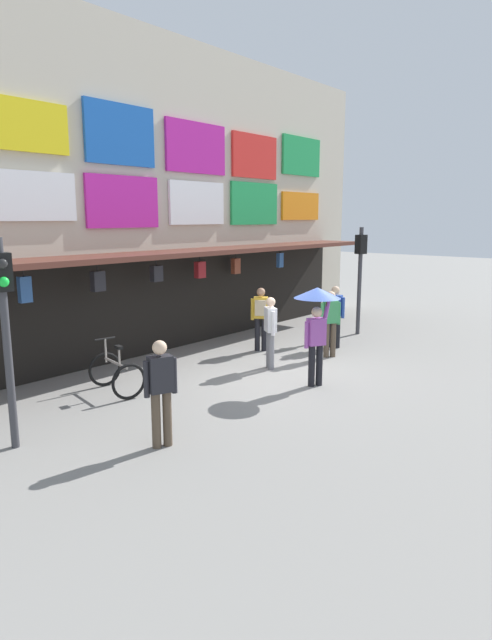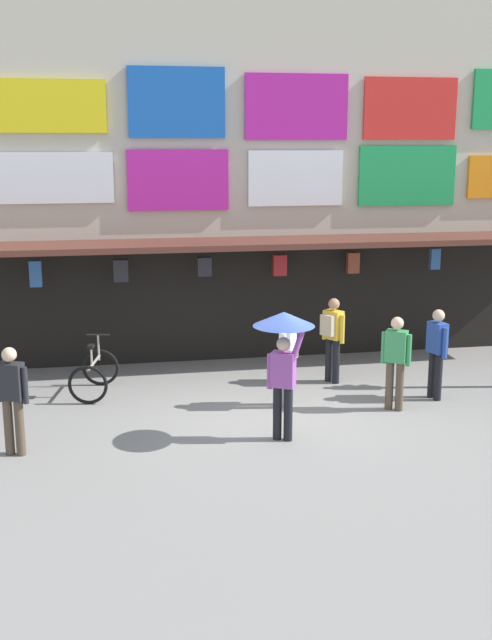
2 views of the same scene
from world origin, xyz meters
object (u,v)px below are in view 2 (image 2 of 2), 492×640
pedestrian_with_umbrella (284,340)px  pedestrian_in_green (289,355)px  pedestrian_in_purple (332,334)px  pedestrian_in_blue (396,358)px  pedestrian_in_red (12,395)px  pedestrian_in_yellow (437,349)px  bicycle_parked (94,374)px

pedestrian_with_umbrella → pedestrian_in_green: 1.75m
pedestrian_with_umbrella → pedestrian_in_purple: bearing=59.8°
pedestrian_with_umbrella → pedestrian_in_blue: bearing=24.6°
pedestrian_in_red → pedestrian_in_yellow: size_ratio=1.00×
pedestrian_in_yellow → pedestrian_in_blue: size_ratio=1.00×
pedestrian_with_umbrella → pedestrian_in_blue: size_ratio=1.24×
pedestrian_in_red → pedestrian_in_yellow: (7.29, 1.35, 0.00)m
bicycle_parked → pedestrian_in_yellow: pedestrian_in_yellow is taller
pedestrian_in_blue → pedestrian_in_purple: bearing=110.4°
pedestrian_with_umbrella → pedestrian_in_yellow: 3.57m
bicycle_parked → pedestrian_in_green: pedestrian_in_green is taller
bicycle_parked → pedestrian_in_purple: pedestrian_in_purple is taller
pedestrian_in_purple → pedestrian_in_yellow: size_ratio=1.00×
pedestrian_in_blue → pedestrian_in_green: same height
pedestrian_in_red → pedestrian_in_yellow: 7.42m
pedestrian_in_blue → pedestrian_in_green: bearing=164.0°
bicycle_parked → pedestrian_with_umbrella: bearing=-43.6°
pedestrian_with_umbrella → pedestrian_in_blue: 2.56m
pedestrian_in_purple → pedestrian_in_red: bearing=-155.3°
bicycle_parked → pedestrian_in_red: size_ratio=0.76×
pedestrian_in_yellow → pedestrian_in_blue: same height
pedestrian_in_yellow → pedestrian_in_blue: bearing=-155.1°
bicycle_parked → pedestrian_with_umbrella: pedestrian_with_umbrella is taller
pedestrian_in_green → bicycle_parked: bearing=159.5°
pedestrian_with_umbrella → pedestrian_in_yellow: (3.19, 1.46, -0.69)m
pedestrian_in_red → pedestrian_in_purple: bearing=24.7°
pedestrian_in_blue → pedestrian_with_umbrella: bearing=-155.4°
bicycle_parked → pedestrian_in_purple: 4.60m
pedestrian_in_purple → pedestrian_in_blue: same height
bicycle_parked → pedestrian_in_yellow: bearing=-12.4°
pedestrian_with_umbrella → pedestrian_in_yellow: pedestrian_with_umbrella is taller
bicycle_parked → pedestrian_in_red: 2.98m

